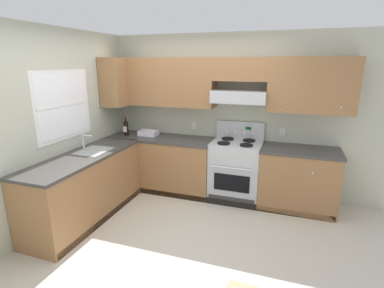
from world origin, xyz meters
The scene contains 8 objects.
ground_plane centered at (0.00, 0.00, 0.00)m, with size 7.04×7.04×0.00m, color beige.
wall_back centered at (0.41, 1.53, 1.48)m, with size 4.68×0.57×2.55m.
wall_left centered at (-1.59, 0.23, 1.34)m, with size 0.47×4.00×2.55m.
counter_back_run centered at (0.17, 1.24, 0.45)m, with size 3.60×0.65×0.91m.
counter_left_run centered at (-1.24, 0.00, 0.46)m, with size 0.63×1.91×1.13m.
stove centered at (0.59, 1.25, 0.48)m, with size 0.76×0.62×1.20m.
wine_bottle centered at (-1.30, 1.19, 1.05)m, with size 0.08×0.08×0.34m.
bowl centered at (-0.93, 1.30, 0.94)m, with size 0.31×0.23×0.08m.
Camera 1 is at (1.33, -3.04, 2.09)m, focal length 27.37 mm.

